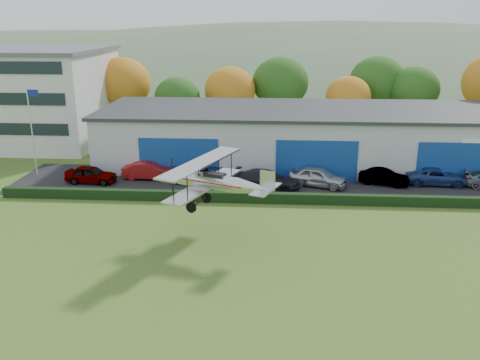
# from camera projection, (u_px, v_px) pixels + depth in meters

# --- Properties ---
(ground) EXTENTS (300.00, 300.00, 0.00)m
(ground) POSITION_uv_depth(u_px,v_px,m) (243.00, 323.00, 23.60)
(ground) COLOR #43621F
(ground) RESTS_ON ground
(apron) EXTENTS (48.00, 9.00, 0.05)m
(apron) POSITION_uv_depth(u_px,v_px,m) (293.00, 183.00, 43.34)
(apron) COLOR black
(apron) RESTS_ON ground
(hedge) EXTENTS (46.00, 0.60, 0.80)m
(hedge) POSITION_uv_depth(u_px,v_px,m) (295.00, 198.00, 38.67)
(hedge) COLOR black
(hedge) RESTS_ON ground
(hangar) EXTENTS (40.60, 12.60, 5.30)m
(hangar) POSITION_uv_depth(u_px,v_px,m) (312.00, 136.00, 49.03)
(hangar) COLOR #B2B7BC
(hangar) RESTS_ON ground
(office_block) EXTENTS (20.60, 15.60, 10.40)m
(office_block) POSITION_uv_depth(u_px,v_px,m) (14.00, 95.00, 56.98)
(office_block) COLOR silver
(office_block) RESTS_ON ground
(flagpole) EXTENTS (1.05, 0.10, 8.00)m
(flagpole) POSITION_uv_depth(u_px,v_px,m) (32.00, 123.00, 44.26)
(flagpole) COLOR silver
(flagpole) RESTS_ON ground
(tree_belt) EXTENTS (75.70, 13.22, 10.12)m
(tree_belt) POSITION_uv_depth(u_px,v_px,m) (271.00, 87.00, 60.39)
(tree_belt) COLOR #3D2614
(tree_belt) RESTS_ON ground
(distant_hills) EXTENTS (430.00, 196.00, 56.00)m
(distant_hills) POSITION_uv_depth(u_px,v_px,m) (256.00, 105.00, 160.81)
(distant_hills) COLOR #4C6642
(distant_hills) RESTS_ON ground
(car_0) EXTENTS (4.45, 2.06, 1.48)m
(car_0) POSITION_uv_depth(u_px,v_px,m) (91.00, 174.00, 43.24)
(car_0) COLOR gray
(car_0) RESTS_ON apron
(car_1) EXTENTS (4.67, 1.70, 1.53)m
(car_1) POSITION_uv_depth(u_px,v_px,m) (149.00, 170.00, 44.31)
(car_1) COLOR maroon
(car_1) RESTS_ON apron
(car_2) EXTENTS (5.91, 3.40, 1.55)m
(car_2) POSITION_uv_depth(u_px,v_px,m) (204.00, 172.00, 43.93)
(car_2) COLOR navy
(car_2) RESTS_ON apron
(car_3) EXTENTS (5.77, 3.18, 1.58)m
(car_3) POSITION_uv_depth(u_px,v_px,m) (267.00, 180.00, 41.62)
(car_3) COLOR black
(car_3) RESTS_ON apron
(car_4) EXTENTS (5.14, 3.42, 1.63)m
(car_4) POSITION_uv_depth(u_px,v_px,m) (318.00, 177.00, 42.38)
(car_4) COLOR silver
(car_4) RESTS_ON apron
(car_5) EXTENTS (4.35, 2.60, 1.35)m
(car_5) POSITION_uv_depth(u_px,v_px,m) (384.00, 177.00, 42.74)
(car_5) COLOR gray
(car_5) RESTS_ON apron
(car_6) EXTENTS (5.21, 2.61, 1.41)m
(car_6) POSITION_uv_depth(u_px,v_px,m) (437.00, 176.00, 42.89)
(car_6) COLOR navy
(car_6) RESTS_ON apron
(biplane) EXTENTS (7.24, 8.07, 3.07)m
(biplane) POSITION_uv_depth(u_px,v_px,m) (216.00, 181.00, 31.18)
(biplane) COLOR silver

